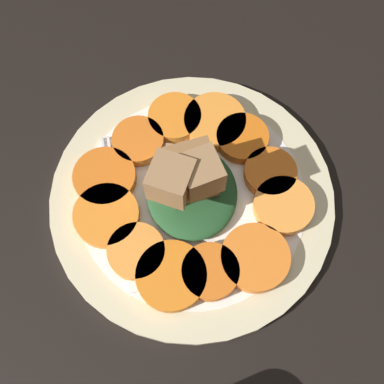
{
  "coord_description": "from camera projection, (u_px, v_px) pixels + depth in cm",
  "views": [
    {
      "loc": [
        19.26,
        -0.61,
        51.31
      ],
      "look_at": [
        0.0,
        0.0,
        4.1
      ],
      "focal_mm": 45.0,
      "sensor_mm": 36.0,
      "label": 1
    }
  ],
  "objects": [
    {
      "name": "carrot_slice_5",
      "position": [
        136.0,
        252.0,
        0.49
      ],
      "size": [
        5.9,
        5.9,
        1.39
      ],
      "primitive_type": "cylinder",
      "color": "#F99338",
      "rests_on": "plate"
    },
    {
      "name": "fork",
      "position": [
        122.0,
        205.0,
        0.51
      ],
      "size": [
        17.98,
        4.78,
        0.4
      ],
      "rotation": [
        0.0,
        0.0,
        0.17
      ],
      "color": "silver",
      "rests_on": "plate"
    },
    {
      "name": "carrot_slice_9",
      "position": [
        283.0,
        206.0,
        0.51
      ],
      "size": [
        6.37,
        6.37,
        1.39
      ],
      "primitive_type": "cylinder",
      "color": "#F9963A",
      "rests_on": "plate"
    },
    {
      "name": "carrot_slice_7",
      "position": [
        210.0,
        272.0,
        0.48
      ],
      "size": [
        5.81,
        5.81,
        1.39
      ],
      "primitive_type": "cylinder",
      "color": "orange",
      "rests_on": "plate"
    },
    {
      "name": "carrot_slice_3",
      "position": [
        105.0,
        177.0,
        0.52
      ],
      "size": [
        6.77,
        6.77,
        1.39
      ],
      "primitive_type": "cylinder",
      "color": "orange",
      "rests_on": "plate"
    },
    {
      "name": "carrot_slice_6",
      "position": [
        171.0,
        276.0,
        0.48
      ],
      "size": [
        7.12,
        7.12,
        1.39
      ],
      "primitive_type": "cylinder",
      "color": "orange",
      "rests_on": "plate"
    },
    {
      "name": "carrot_slice_4",
      "position": [
        107.0,
        216.0,
        0.5
      ],
      "size": [
        6.89,
        6.89,
        1.39
      ],
      "primitive_type": "cylinder",
      "color": "orange",
      "rests_on": "plate"
    },
    {
      "name": "table_slab",
      "position": [
        192.0,
        202.0,
        0.54
      ],
      "size": [
        120.0,
        120.0,
        2.0
      ],
      "primitive_type": "cube",
      "color": "black",
      "rests_on": "ground"
    },
    {
      "name": "carrot_slice_10",
      "position": [
        270.0,
        173.0,
        0.52
      ],
      "size": [
        5.72,
        5.72,
        1.39
      ],
      "primitive_type": "cylinder",
      "color": "orange",
      "rests_on": "plate"
    },
    {
      "name": "carrot_slice_2",
      "position": [
        138.0,
        141.0,
        0.54
      ],
      "size": [
        5.76,
        5.76,
        1.39
      ],
      "primitive_type": "cylinder",
      "color": "orange",
      "rests_on": "plate"
    },
    {
      "name": "carrot_slice_11",
      "position": [
        242.0,
        138.0,
        0.54
      ],
      "size": [
        5.87,
        5.87,
        1.39
      ],
      "primitive_type": "cylinder",
      "color": "orange",
      "rests_on": "plate"
    },
    {
      "name": "center_pile",
      "position": [
        189.0,
        181.0,
        0.49
      ],
      "size": [
        10.75,
        9.68,
        9.35
      ],
      "color": "#235128",
      "rests_on": "plate"
    },
    {
      "name": "plate",
      "position": [
        192.0,
        197.0,
        0.52
      ],
      "size": [
        30.85,
        30.85,
        1.05
      ],
      "color": "beige",
      "rests_on": "table_slab"
    },
    {
      "name": "carrot_slice_0",
      "position": [
        215.0,
        122.0,
        0.55
      ],
      "size": [
        7.03,
        7.03,
        1.39
      ],
      "primitive_type": "cylinder",
      "color": "orange",
      "rests_on": "plate"
    },
    {
      "name": "carrot_slice_8",
      "position": [
        255.0,
        258.0,
        0.49
      ],
      "size": [
        7.05,
        7.05,
        1.39
      ],
      "primitive_type": "cylinder",
      "color": "orange",
      "rests_on": "plate"
    },
    {
      "name": "carrot_slice_1",
      "position": [
        175.0,
        118.0,
        0.55
      ],
      "size": [
        6.04,
        6.04,
        1.39
      ],
      "primitive_type": "cylinder",
      "color": "orange",
      "rests_on": "plate"
    }
  ]
}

